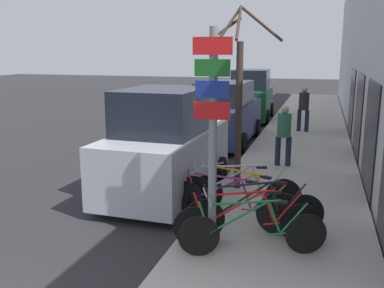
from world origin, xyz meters
name	(u,v)px	position (x,y,z in m)	size (l,w,h in m)	color
ground_plane	(222,148)	(0.00, 11.20, 0.00)	(80.00, 80.00, 0.00)	#28282B
sidewalk_curb	(304,135)	(2.60, 14.00, 0.07)	(3.20, 32.00, 0.15)	#ADA89E
building_facade	(360,51)	(4.35, 13.92, 3.22)	(0.23, 32.00, 6.50)	#BCBCC1
signpost	(213,132)	(1.63, 3.46, 2.01)	(0.59, 0.15, 3.40)	gray
bicycle_0	(253,231)	(2.29, 3.39, 0.53)	(2.16, 0.82, 0.88)	black
bicycle_1	(247,221)	(2.15, 3.72, 0.54)	(2.23, 0.91, 0.91)	black
bicycle_2	(255,214)	(2.22, 4.02, 0.56)	(2.22, 1.04, 0.97)	black
bicycle_3	(229,203)	(1.68, 4.48, 0.53)	(2.30, 0.73, 0.89)	black
bicycle_4	(245,197)	(1.91, 4.86, 0.54)	(2.18, 1.07, 0.91)	black
bicycle_5	(238,192)	(1.74, 5.07, 0.56)	(2.37, 0.57, 0.96)	black
parked_car_0	(166,147)	(-0.13, 6.16, 1.08)	(2.13, 4.22, 2.41)	#B2B7BC
parked_car_1	(225,115)	(-0.09, 12.06, 1.00)	(2.08, 4.67, 2.19)	navy
parked_car_2	(251,97)	(-0.09, 17.63, 1.08)	(2.14, 4.30, 2.39)	#144728
pedestrian_near	(284,131)	(2.24, 8.88, 1.10)	(0.43, 0.37, 1.65)	#1E2338
pedestrian_far	(304,106)	(2.50, 14.36, 1.15)	(0.45, 0.39, 1.74)	#1E2338
street_tree	(239,102)	(1.43, 6.55, 2.12)	(1.49, 1.18, 4.00)	#3D2D23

